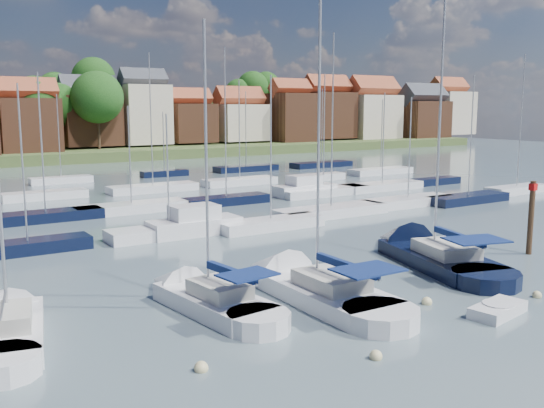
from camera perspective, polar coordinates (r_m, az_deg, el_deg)
ground at (r=66.28m, az=-10.56°, el=0.71°), size 260.00×260.00×0.00m
sailboat_left at (r=29.92m, az=-6.74°, el=-8.75°), size 4.06×10.90×14.51m
sailboat_centre at (r=31.79m, az=2.94°, el=-7.65°), size 3.63×13.17×17.75m
sailboat_navy at (r=39.74m, az=13.92°, el=-4.49°), size 7.24×14.44×19.22m
sailboat_far at (r=28.50m, az=-23.49°, el=-10.44°), size 4.81×10.67×13.75m
tender at (r=30.21m, az=20.48°, el=-9.31°), size 3.31×1.99×0.67m
timber_piling at (r=42.81m, az=23.12°, el=-2.40°), size 0.40×0.40×7.06m
buoy_a at (r=23.03m, az=-6.69°, el=-15.33°), size 0.53×0.53×0.53m
buoy_b at (r=24.18m, az=9.74°, el=-14.17°), size 0.50×0.50×0.50m
buoy_c at (r=30.87m, az=14.36°, el=-9.12°), size 0.52×0.52×0.52m
buoy_d at (r=33.72m, az=23.65°, el=-8.05°), size 0.47×0.47×0.47m
buoy_e at (r=39.38m, az=12.76°, el=-5.09°), size 0.54×0.54×0.54m
marina_field at (r=62.57m, az=-7.28°, el=0.70°), size 79.62×41.41×15.93m
far_shore_town at (r=155.90m, az=-22.87°, el=6.60°), size 212.46×90.00×22.27m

